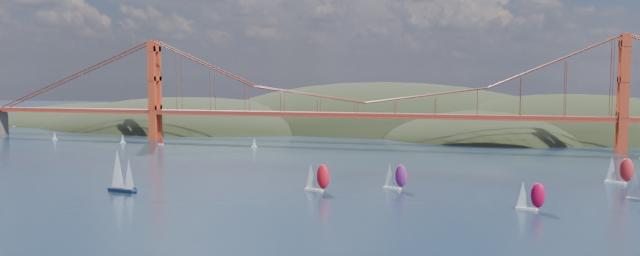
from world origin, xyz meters
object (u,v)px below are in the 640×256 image
(racer_0, at_px, (317,177))
(racer_3, at_px, (619,170))
(racer_rwb, at_px, (395,176))
(sloop_navy, at_px, (121,171))
(racer_1, at_px, (530,195))

(racer_0, distance_m, racer_3, 101.59)
(racer_3, xyz_separation_m, racer_rwb, (-70.70, -29.35, -0.39))
(sloop_navy, bearing_deg, racer_rwb, 26.92)
(racer_1, bearing_deg, racer_0, -179.35)
(sloop_navy, height_order, racer_rwb, sloop_navy)
(racer_0, bearing_deg, racer_rwb, 38.15)
(sloop_navy, xyz_separation_m, racer_3, (152.34, 55.29, -1.71))
(racer_3, distance_m, racer_rwb, 76.55)
(sloop_navy, xyz_separation_m, racer_0, (58.54, 16.30, -1.81))
(racer_0, height_order, racer_3, racer_3)
(sloop_navy, height_order, racer_1, sloop_navy)
(racer_rwb, bearing_deg, racer_0, -137.95)
(racer_0, xyz_separation_m, racer_1, (62.44, -11.47, -0.56))
(racer_1, bearing_deg, sloop_navy, -166.65)
(racer_3, bearing_deg, racer_rwb, -138.64)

